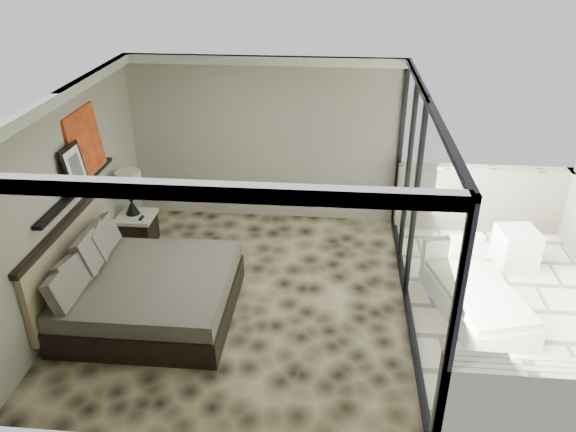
# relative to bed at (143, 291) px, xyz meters

# --- Properties ---
(floor) EXTENTS (5.00, 5.00, 0.00)m
(floor) POSITION_rel_bed_xyz_m (1.23, 0.50, -0.35)
(floor) COLOR black
(floor) RESTS_ON ground
(ceiling) EXTENTS (4.50, 5.00, 0.02)m
(ceiling) POSITION_rel_bed_xyz_m (1.23, 0.50, 2.44)
(ceiling) COLOR silver
(ceiling) RESTS_ON back_wall
(back_wall) EXTENTS (4.50, 0.02, 2.80)m
(back_wall) POSITION_rel_bed_xyz_m (1.23, 2.99, 1.05)
(back_wall) COLOR gray
(back_wall) RESTS_ON floor
(left_wall) EXTENTS (0.02, 5.00, 2.80)m
(left_wall) POSITION_rel_bed_xyz_m (-1.01, 0.50, 1.05)
(left_wall) COLOR gray
(left_wall) RESTS_ON floor
(glass_wall) EXTENTS (0.08, 5.00, 2.80)m
(glass_wall) POSITION_rel_bed_xyz_m (3.48, 0.50, 1.05)
(glass_wall) COLOR white
(glass_wall) RESTS_ON floor
(terrace_slab) EXTENTS (3.00, 5.00, 0.12)m
(terrace_slab) POSITION_rel_bed_xyz_m (4.98, 0.50, -0.41)
(terrace_slab) COLOR beige
(terrace_slab) RESTS_ON ground
(picture_ledge) EXTENTS (0.12, 2.20, 0.05)m
(picture_ledge) POSITION_rel_bed_xyz_m (-0.95, 0.60, 1.15)
(picture_ledge) COLOR black
(picture_ledge) RESTS_ON left_wall
(bed) EXTENTS (2.17, 2.10, 1.20)m
(bed) POSITION_rel_bed_xyz_m (0.00, 0.00, 0.00)
(bed) COLOR black
(bed) RESTS_ON floor
(nightstand) EXTENTS (0.66, 0.66, 0.57)m
(nightstand) POSITION_rel_bed_xyz_m (-0.69, 1.79, -0.07)
(nightstand) COLOR black
(nightstand) RESTS_ON floor
(table_lamp) EXTENTS (0.39, 0.39, 0.72)m
(table_lamp) POSITION_rel_bed_xyz_m (-0.74, 1.84, 0.62)
(table_lamp) COLOR black
(table_lamp) RESTS_ON nightstand
(abstract_canvas) EXTENTS (0.13, 0.90, 0.90)m
(abstract_canvas) POSITION_rel_bed_xyz_m (-0.96, 1.08, 1.62)
(abstract_canvas) COLOR #A9390E
(abstract_canvas) RESTS_ON picture_ledge
(framed_print) EXTENTS (0.11, 0.50, 0.60)m
(framed_print) POSITION_rel_bed_xyz_m (-0.91, 0.55, 1.47)
(framed_print) COLOR black
(framed_print) RESTS_ON picture_ledge
(ottoman) EXTENTS (0.64, 0.64, 0.56)m
(ottoman) POSITION_rel_bed_xyz_m (5.21, 1.75, -0.07)
(ottoman) COLOR silver
(ottoman) RESTS_ON terrace_slab
(lounger) EXTENTS (1.31, 1.94, 0.69)m
(lounger) POSITION_rel_bed_xyz_m (4.35, 0.46, -0.14)
(lounger) COLOR white
(lounger) RESTS_ON terrace_slab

